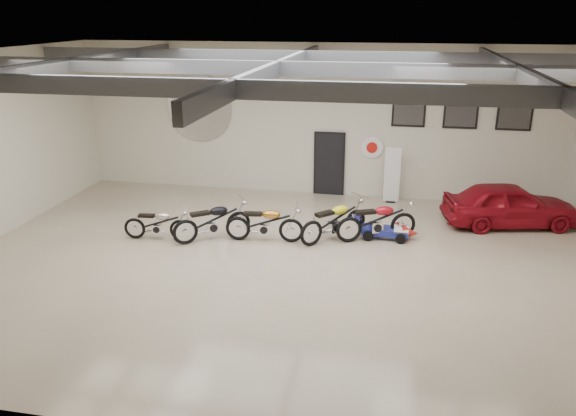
% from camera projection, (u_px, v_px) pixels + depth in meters
% --- Properties ---
extents(floor, '(16.00, 12.00, 0.01)m').
position_uv_depth(floor, '(279.00, 266.00, 13.82)').
color(floor, tan).
rests_on(floor, ground).
extents(ceiling, '(16.00, 12.00, 0.01)m').
position_uv_depth(ceiling, '(278.00, 57.00, 12.16)').
color(ceiling, slate).
rests_on(ceiling, back_wall).
extents(back_wall, '(16.00, 0.02, 5.00)m').
position_uv_depth(back_wall, '(315.00, 121.00, 18.55)').
color(back_wall, beige).
rests_on(back_wall, floor).
extents(ceiling_beams, '(15.80, 11.80, 0.32)m').
position_uv_depth(ceiling_beams, '(278.00, 68.00, 12.24)').
color(ceiling_beams, '#52545A').
rests_on(ceiling_beams, ceiling).
extents(door, '(0.92, 0.08, 2.10)m').
position_uv_depth(door, '(329.00, 164.00, 18.89)').
color(door, black).
rests_on(door, back_wall).
extents(logo_plaque, '(2.30, 0.06, 1.16)m').
position_uv_depth(logo_plaque, '(199.00, 108.00, 19.11)').
color(logo_plaque, silver).
rests_on(logo_plaque, back_wall).
extents(poster_left, '(1.05, 0.08, 1.35)m').
position_uv_depth(poster_left, '(409.00, 106.00, 17.77)').
color(poster_left, black).
rests_on(poster_left, back_wall).
extents(poster_mid, '(1.05, 0.08, 1.35)m').
position_uv_depth(poster_mid, '(461.00, 107.00, 17.49)').
color(poster_mid, black).
rests_on(poster_mid, back_wall).
extents(poster_right, '(1.05, 0.08, 1.35)m').
position_uv_depth(poster_right, '(515.00, 109.00, 17.20)').
color(poster_right, black).
rests_on(poster_right, back_wall).
extents(oil_sign, '(0.72, 0.10, 0.72)m').
position_uv_depth(oil_sign, '(372.00, 147.00, 18.43)').
color(oil_sign, white).
rests_on(oil_sign, back_wall).
extents(banner_stand, '(0.50, 0.21, 1.85)m').
position_uv_depth(banner_stand, '(392.00, 175.00, 18.14)').
color(banner_stand, white).
rests_on(banner_stand, floor).
extents(motorcycle_silver, '(1.87, 0.73, 0.95)m').
position_uv_depth(motorcycle_silver, '(157.00, 223.00, 15.28)').
color(motorcycle_silver, silver).
rests_on(motorcycle_silver, floor).
extents(motorcycle_black, '(2.14, 1.81, 1.12)m').
position_uv_depth(motorcycle_black, '(212.00, 220.00, 15.23)').
color(motorcycle_black, silver).
rests_on(motorcycle_black, floor).
extents(motorcycle_gold, '(2.13, 0.82, 1.09)m').
position_uv_depth(motorcycle_gold, '(264.00, 222.00, 15.13)').
color(motorcycle_gold, silver).
rests_on(motorcycle_gold, floor).
extents(motorcycle_yellow, '(2.03, 2.04, 1.14)m').
position_uv_depth(motorcycle_yellow, '(334.00, 220.00, 15.23)').
color(motorcycle_yellow, silver).
rests_on(motorcycle_yellow, floor).
extents(motorcycle_red, '(2.32, 1.52, 1.16)m').
position_uv_depth(motorcycle_red, '(377.00, 220.00, 15.21)').
color(motorcycle_red, silver).
rests_on(motorcycle_red, floor).
extents(go_kart, '(1.59, 0.76, 0.57)m').
position_uv_depth(go_kart, '(390.00, 229.00, 15.39)').
color(go_kart, navy).
rests_on(go_kart, floor).
extents(vintage_car, '(2.27, 3.99, 1.28)m').
position_uv_depth(vintage_car, '(509.00, 204.00, 16.24)').
color(vintage_car, maroon).
rests_on(vintage_car, floor).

